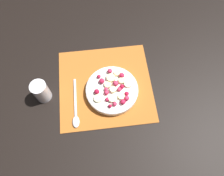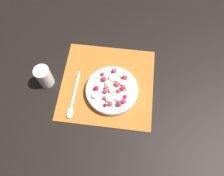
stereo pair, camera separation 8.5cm
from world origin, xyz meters
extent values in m
plane|color=black|center=(0.00, 0.00, 0.00)|extent=(3.00, 3.00, 0.00)
cube|color=#B26023|center=(0.00, 0.00, 0.00)|extent=(0.38, 0.36, 0.01)
cylinder|color=white|center=(0.02, -0.03, 0.02)|extent=(0.21, 0.21, 0.02)
torus|color=white|center=(0.02, -0.03, 0.03)|extent=(0.21, 0.21, 0.01)
cylinder|color=white|center=(0.02, -0.03, 0.03)|extent=(0.19, 0.19, 0.00)
cylinder|color=beige|center=(0.03, -0.04, 0.04)|extent=(0.04, 0.04, 0.01)
cylinder|color=beige|center=(0.02, 0.01, 0.04)|extent=(0.04, 0.04, 0.01)
cylinder|color=#F4EAB7|center=(0.02, -0.08, 0.04)|extent=(0.05, 0.05, 0.01)
cylinder|color=beige|center=(0.07, -0.01, 0.04)|extent=(0.04, 0.04, 0.01)
cylinder|color=beige|center=(0.06, -0.07, 0.04)|extent=(0.04, 0.04, 0.01)
cylinder|color=beige|center=(-0.03, -0.07, 0.04)|extent=(0.05, 0.05, 0.01)
cylinder|color=beige|center=(0.01, -0.02, 0.04)|extent=(0.04, 0.04, 0.01)
cylinder|color=beige|center=(0.05, 0.03, 0.04)|extent=(0.03, 0.03, 0.01)
cylinder|color=#F4EAB7|center=(0.09, -0.02, 0.04)|extent=(0.03, 0.03, 0.01)
sphere|color=#DB3356|center=(0.07, -0.08, 0.04)|extent=(0.02, 0.02, 0.02)
sphere|color=#DB3356|center=(0.05, -0.04, 0.04)|extent=(0.02, 0.02, 0.02)
sphere|color=#B21433|center=(-0.04, -0.04, 0.04)|extent=(0.02, 0.02, 0.02)
sphere|color=red|center=(0.08, -0.06, 0.04)|extent=(0.02, 0.02, 0.02)
sphere|color=#D12347|center=(0.06, -0.10, 0.04)|extent=(0.02, 0.02, 0.02)
sphere|color=#DB3356|center=(0.03, -0.10, 0.04)|extent=(0.02, 0.02, 0.02)
sphere|color=#D12347|center=(-0.02, 0.02, 0.04)|extent=(0.01, 0.01, 0.01)
sphere|color=#DB3356|center=(0.04, -0.02, 0.04)|extent=(0.02, 0.02, 0.02)
sphere|color=#DB3356|center=(0.00, -0.04, 0.04)|extent=(0.02, 0.02, 0.02)
sphere|color=#DB3356|center=(0.02, 0.04, 0.04)|extent=(0.02, 0.02, 0.02)
sphere|color=#D12347|center=(0.00, -0.08, 0.04)|extent=(0.02, 0.02, 0.02)
sphere|color=#B21433|center=(0.01, -0.11, 0.04)|extent=(0.01, 0.01, 0.01)
sphere|color=#B21433|center=(0.06, -0.03, 0.04)|extent=(0.02, 0.02, 0.02)
sphere|color=#DB3356|center=(0.00, -0.05, 0.04)|extent=(0.02, 0.02, 0.02)
sphere|color=#D12347|center=(-0.01, 0.00, 0.04)|extent=(0.02, 0.02, 0.02)
sphere|color=#D12347|center=(0.07, 0.02, 0.04)|extent=(0.02, 0.02, 0.02)
cube|color=silver|center=(-0.12, -0.04, 0.01)|extent=(0.01, 0.16, 0.00)
ellipsoid|color=silver|center=(-0.13, -0.14, 0.01)|extent=(0.03, 0.05, 0.01)
cylinder|color=white|center=(-0.25, -0.02, 0.05)|extent=(0.06, 0.06, 0.09)
camera|label=1|loc=(-0.02, -0.39, 0.81)|focal=35.00mm
camera|label=2|loc=(0.07, -0.39, 0.81)|focal=35.00mm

